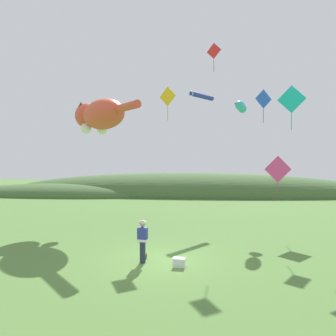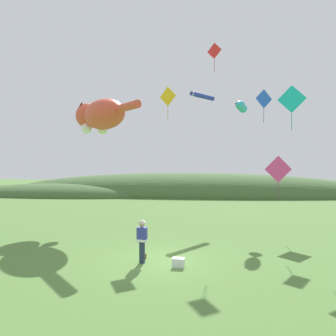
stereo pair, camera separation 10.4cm
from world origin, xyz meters
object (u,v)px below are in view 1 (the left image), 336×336
(kite_diamond_blue, at_px, (263,99))
(picnic_cooler, at_px, (179,262))
(kite_spool, at_px, (145,256))
(kite_diamond_gold, at_px, (168,97))
(kite_diamond_pink, at_px, (278,169))
(festival_attendant, at_px, (143,240))
(kite_fish_windsock, at_px, (240,106))
(kite_tube_streamer, at_px, (202,96))
(kite_diamond_teal, at_px, (292,100))
(kite_giant_cat, at_px, (100,115))
(kite_diamond_red, at_px, (214,51))

(kite_diamond_blue, bearing_deg, picnic_cooler, -120.05)
(kite_spool, bearing_deg, picnic_cooler, -31.04)
(kite_diamond_gold, relative_size, kite_diamond_pink, 0.87)
(festival_attendant, relative_size, picnic_cooler, 3.48)
(kite_diamond_blue, distance_m, kite_diamond_gold, 6.06)
(kite_diamond_gold, distance_m, kite_diamond_pink, 7.95)
(kite_fish_windsock, relative_size, kite_diamond_pink, 0.97)
(kite_tube_streamer, relative_size, kite_diamond_teal, 1.09)
(kite_tube_streamer, height_order, kite_diamond_blue, kite_tube_streamer)
(picnic_cooler, relative_size, kite_diamond_teal, 0.22)
(kite_spool, height_order, kite_tube_streamer, kite_tube_streamer)
(kite_giant_cat, distance_m, kite_diamond_pink, 12.37)
(kite_tube_streamer, relative_size, kite_diamond_blue, 1.21)
(kite_diamond_blue, distance_m, kite_diamond_red, 5.23)
(kite_spool, relative_size, kite_fish_windsock, 0.11)
(kite_diamond_red, height_order, kite_diamond_pink, kite_diamond_red)
(kite_giant_cat, xyz_separation_m, kite_diamond_red, (7.91, 0.92, 4.50))
(kite_spool, relative_size, kite_tube_streamer, 0.10)
(picnic_cooler, relative_size, kite_diamond_red, 0.25)
(kite_diamond_blue, bearing_deg, kite_tube_streamer, 126.18)
(kite_spool, distance_m, kite_diamond_pink, 9.41)
(festival_attendant, xyz_separation_m, kite_diamond_blue, (6.32, 7.86, 7.21))
(kite_giant_cat, height_order, kite_diamond_teal, kite_giant_cat)
(kite_diamond_teal, distance_m, kite_diamond_pink, 4.02)
(kite_spool, xyz_separation_m, kite_diamond_red, (3.28, 9.26, 11.81))
(kite_diamond_red, xyz_separation_m, kite_diamond_teal, (3.85, -5.42, -4.46))
(kite_spool, distance_m, kite_diamond_blue, 12.57)
(kite_diamond_teal, bearing_deg, kite_fish_windsock, 109.96)
(kite_diamond_blue, bearing_deg, kite_diamond_pink, -76.00)
(kite_diamond_blue, relative_size, kite_diamond_gold, 1.00)
(festival_attendant, xyz_separation_m, kite_tube_streamer, (2.43, 13.17, 8.54))
(kite_giant_cat, relative_size, kite_fish_windsock, 2.65)
(festival_attendant, distance_m, kite_giant_cat, 11.94)
(kite_giant_cat, distance_m, kite_tube_streamer, 8.52)
(kite_tube_streamer, xyz_separation_m, kite_diamond_teal, (4.70, -8.78, -2.02))
(festival_attendant, height_order, kite_diamond_gold, kite_diamond_gold)
(kite_tube_streamer, height_order, kite_diamond_red, kite_diamond_red)
(picnic_cooler, relative_size, kite_diamond_pink, 0.21)
(kite_spool, distance_m, picnic_cooler, 1.82)
(festival_attendant, distance_m, kite_fish_windsock, 13.25)
(kite_diamond_gold, bearing_deg, kite_spool, -92.97)
(kite_diamond_pink, bearing_deg, kite_spool, -141.73)
(kite_diamond_gold, bearing_deg, kite_diamond_pink, -9.15)
(festival_attendant, height_order, kite_giant_cat, kite_giant_cat)
(picnic_cooler, distance_m, kite_diamond_teal, 10.35)
(kite_diamond_teal, bearing_deg, kite_diamond_pink, 102.10)
(kite_diamond_pink, bearing_deg, kite_diamond_blue, 104.00)
(kite_diamond_red, distance_m, kite_diamond_teal, 8.01)
(kite_diamond_pink, bearing_deg, picnic_cooler, -129.74)
(picnic_cooler, xyz_separation_m, kite_giant_cat, (-6.19, 9.27, 7.26))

